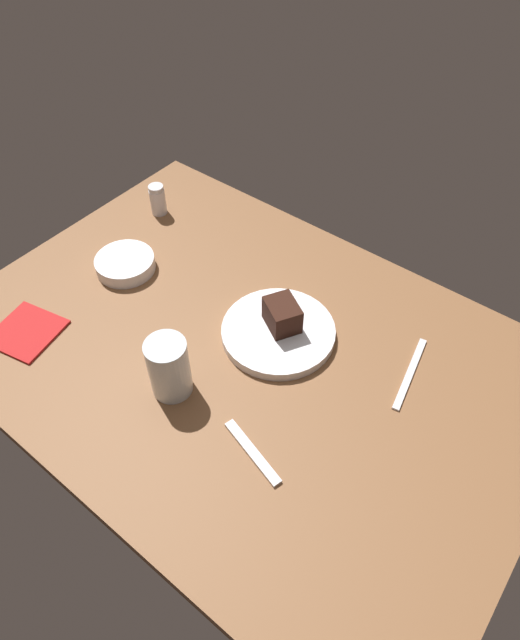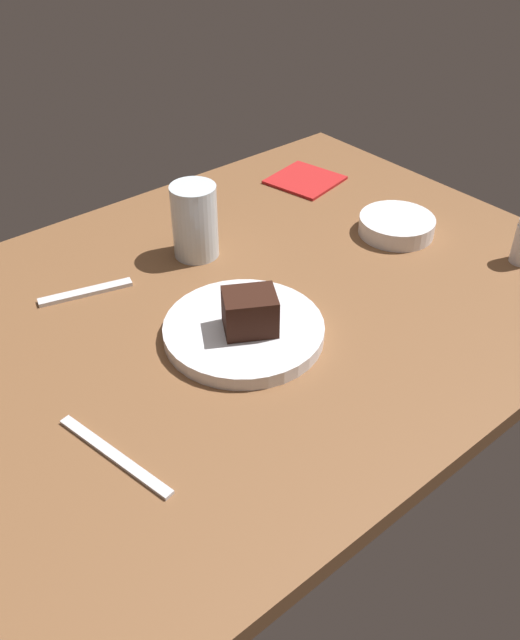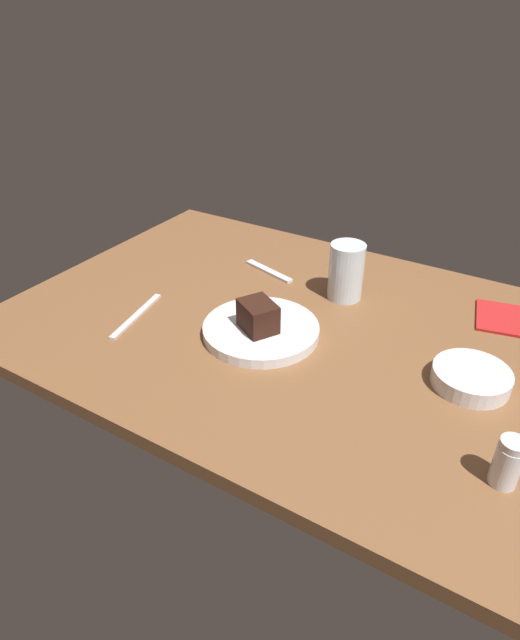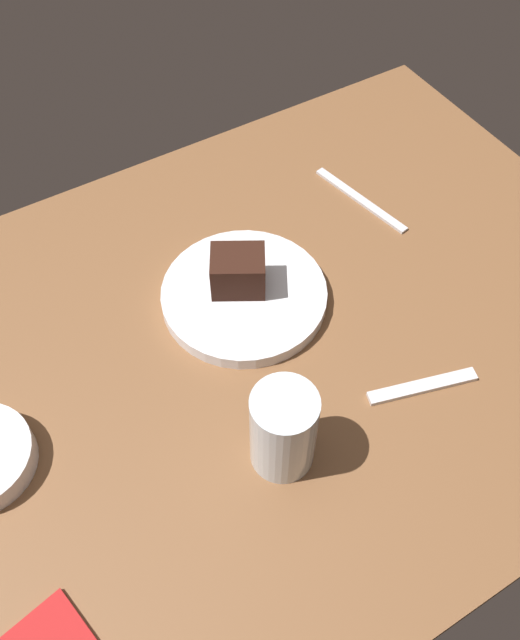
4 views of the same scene
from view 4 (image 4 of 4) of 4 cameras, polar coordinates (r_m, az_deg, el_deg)
The scene contains 6 objects.
dining_table at distance 92.74cm, azimuth -0.91°, elevation -2.67°, with size 120.00×84.00×3.00cm, color brown.
dessert_plate at distance 95.29cm, azimuth -1.37°, elevation 2.13°, with size 23.76×23.76×2.14cm, color silver.
chocolate_cake_slice at distance 92.86cm, azimuth -1.90°, elevation 4.21°, with size 7.54×6.04×6.00cm, color black.
water_glass at distance 77.69cm, azimuth 2.01°, elevation -9.43°, with size 7.85×7.85×12.95cm, color silver.
dessert_spoon at distance 90.12cm, azimuth 13.79°, elevation -5.55°, with size 15.00×1.80×0.70cm, color silver.
butter_knife at distance 111.00cm, azimuth 8.62°, elevation 10.19°, with size 19.00×1.40×0.50cm, color silver.
Camera 4 is at (24.98, 44.77, 78.78)cm, focal length 37.25 mm.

